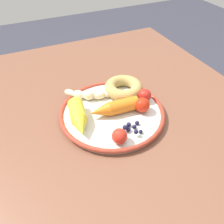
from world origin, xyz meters
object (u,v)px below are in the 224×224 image
(donut, at_px, (124,88))
(dining_table, at_px, (101,139))
(plate, at_px, (112,113))
(carrot_orange, at_px, (114,108))
(blueberry_pile, at_px, (131,128))
(banana, at_px, (89,94))
(tomato_far, at_px, (145,95))
(carrot_yellow, at_px, (79,117))
(tomato_near, at_px, (119,137))
(tomato_mid, at_px, (142,105))

(donut, bearing_deg, dining_table, -63.10)
(plate, xyz_separation_m, carrot_orange, (0.01, 0.00, 0.02))
(blueberry_pile, bearing_deg, banana, -163.43)
(tomato_far, bearing_deg, carrot_yellow, -86.63)
(dining_table, bearing_deg, tomato_near, -1.13)
(banana, xyz_separation_m, tomato_mid, (0.11, 0.11, 0.01))
(carrot_orange, xyz_separation_m, donut, (-0.07, 0.07, -0.00))
(blueberry_pile, xyz_separation_m, tomato_near, (0.02, -0.05, 0.01))
(plate, xyz_separation_m, banana, (-0.08, -0.03, 0.02))
(carrot_yellow, xyz_separation_m, tomato_mid, (0.03, 0.17, 0.00))
(carrot_orange, bearing_deg, plate, -160.84)
(tomato_far, bearing_deg, banana, -119.00)
(dining_table, relative_size, tomato_mid, 23.26)
(carrot_yellow, relative_size, tomato_mid, 3.01)
(tomato_far, bearing_deg, tomato_mid, -38.94)
(blueberry_pile, relative_size, tomato_far, 1.39)
(blueberry_pile, relative_size, tomato_near, 1.37)
(dining_table, relative_size, blueberry_pile, 18.58)
(banana, distance_m, blueberry_pile, 0.17)
(dining_table, bearing_deg, tomato_far, 85.64)
(banana, xyz_separation_m, carrot_orange, (0.09, 0.04, 0.01))
(dining_table, xyz_separation_m, tomato_far, (0.01, 0.13, 0.13))
(tomato_near, bearing_deg, donut, 149.86)
(banana, relative_size, tomato_near, 3.70)
(dining_table, relative_size, plate, 3.34)
(banana, bearing_deg, plate, 21.95)
(dining_table, relative_size, tomato_far, 25.75)
(banana, distance_m, tomato_far, 0.16)
(plate, bearing_deg, blueberry_pile, 10.69)
(banana, relative_size, tomato_mid, 3.38)
(blueberry_pile, height_order, tomato_near, tomato_near)
(banana, height_order, carrot_orange, carrot_orange)
(carrot_yellow, distance_m, donut, 0.18)
(carrot_orange, bearing_deg, banana, -158.26)
(tomato_near, distance_m, tomato_far, 0.18)
(dining_table, distance_m, plate, 0.11)
(plate, height_order, banana, banana)
(donut, bearing_deg, banana, -99.75)
(carrot_orange, relative_size, tomato_mid, 3.33)
(carrot_yellow, height_order, tomato_near, carrot_yellow)
(tomato_near, xyz_separation_m, tomato_mid, (-0.07, 0.11, 0.00))
(carrot_yellow, bearing_deg, tomato_near, 32.35)
(banana, xyz_separation_m, tomato_far, (0.08, 0.14, 0.01))
(carrot_orange, relative_size, tomato_near, 3.65)
(dining_table, distance_m, donut, 0.17)
(carrot_yellow, bearing_deg, blueberry_pile, 54.86)
(dining_table, xyz_separation_m, blueberry_pile, (0.10, 0.04, 0.12))
(carrot_yellow, bearing_deg, dining_table, 108.40)
(plate, height_order, tomato_mid, tomato_mid)
(donut, distance_m, blueberry_pile, 0.16)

